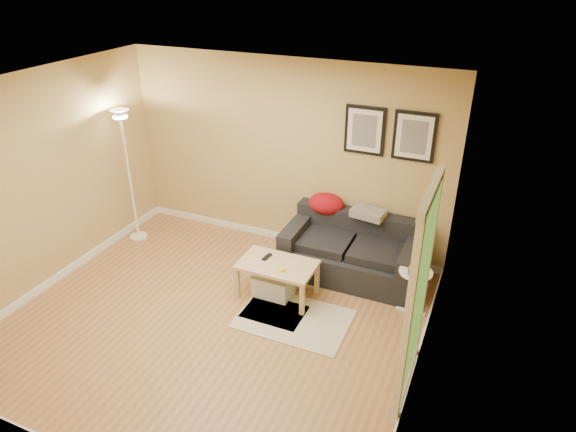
# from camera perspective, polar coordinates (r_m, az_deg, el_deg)

# --- Properties ---
(floor) EXTENTS (4.50, 4.50, 0.00)m
(floor) POSITION_cam_1_polar(r_m,az_deg,el_deg) (5.95, -8.32, -11.53)
(floor) COLOR #AD784A
(floor) RESTS_ON ground
(ceiling) EXTENTS (4.50, 4.50, 0.00)m
(ceiling) POSITION_cam_1_polar(r_m,az_deg,el_deg) (4.78, -10.46, 13.52)
(ceiling) COLOR white
(ceiling) RESTS_ON wall_back
(wall_back) EXTENTS (4.50, 0.00, 4.50)m
(wall_back) POSITION_cam_1_polar(r_m,az_deg,el_deg) (6.85, -0.38, 6.79)
(wall_back) COLOR tan
(wall_back) RESTS_ON ground
(wall_front) EXTENTS (4.50, 0.00, 4.50)m
(wall_front) POSITION_cam_1_polar(r_m,az_deg,el_deg) (4.00, -24.86, -12.72)
(wall_front) COLOR tan
(wall_front) RESTS_ON ground
(wall_left) EXTENTS (0.00, 4.00, 4.00)m
(wall_left) POSITION_cam_1_polar(r_m,az_deg,el_deg) (6.65, -25.97, 3.26)
(wall_left) COLOR tan
(wall_left) RESTS_ON ground
(wall_right) EXTENTS (0.00, 4.00, 4.00)m
(wall_right) POSITION_cam_1_polar(r_m,az_deg,el_deg) (4.56, 15.58, -5.66)
(wall_right) COLOR tan
(wall_right) RESTS_ON ground
(baseboard_back) EXTENTS (4.50, 0.02, 0.10)m
(baseboard_back) POSITION_cam_1_polar(r_m,az_deg,el_deg) (7.37, -0.38, -2.37)
(baseboard_back) COLOR white
(baseboard_back) RESTS_ON ground
(baseboard_left) EXTENTS (0.02, 4.00, 0.10)m
(baseboard_left) POSITION_cam_1_polar(r_m,az_deg,el_deg) (7.19, -23.89, -5.85)
(baseboard_left) COLOR white
(baseboard_left) RESTS_ON ground
(baseboard_right) EXTENTS (0.02, 4.00, 0.10)m
(baseboard_right) POSITION_cam_1_polar(r_m,az_deg,el_deg) (5.33, 13.73, -16.99)
(baseboard_right) COLOR white
(baseboard_right) RESTS_ON ground
(sofa) EXTENTS (1.70, 0.90, 0.75)m
(sofa) POSITION_cam_1_polar(r_m,az_deg,el_deg) (6.50, 7.16, -3.70)
(sofa) COLOR black
(sofa) RESTS_ON ground
(red_throw) EXTENTS (0.48, 0.36, 0.28)m
(red_throw) POSITION_cam_1_polar(r_m,az_deg,el_deg) (6.72, 4.32, 1.37)
(red_throw) COLOR maroon
(red_throw) RESTS_ON sofa
(plaid_throw) EXTENTS (0.45, 0.32, 0.10)m
(plaid_throw) POSITION_cam_1_polar(r_m,az_deg,el_deg) (6.52, 9.01, 0.32)
(plaid_throw) COLOR tan
(plaid_throw) RESTS_ON sofa
(framed_print_left) EXTENTS (0.50, 0.04, 0.60)m
(framed_print_left) POSITION_cam_1_polar(r_m,az_deg,el_deg) (6.32, 8.62, 9.50)
(framed_print_left) COLOR black
(framed_print_left) RESTS_ON wall_back
(framed_print_right) EXTENTS (0.50, 0.04, 0.60)m
(framed_print_right) POSITION_cam_1_polar(r_m,az_deg,el_deg) (6.20, 14.01, 8.65)
(framed_print_right) COLOR black
(framed_print_right) RESTS_ON wall_back
(area_rug) EXTENTS (1.25, 0.85, 0.01)m
(area_rug) POSITION_cam_1_polar(r_m,az_deg,el_deg) (5.90, 0.67, -11.48)
(area_rug) COLOR beige
(area_rug) RESTS_ON ground
(green_runner) EXTENTS (0.70, 0.50, 0.01)m
(green_runner) POSITION_cam_1_polar(r_m,az_deg,el_deg) (6.01, -1.55, -10.70)
(green_runner) COLOR #668C4C
(green_runner) RESTS_ON ground
(coffee_table) EXTENTS (0.91, 0.56, 0.45)m
(coffee_table) POSITION_cam_1_polar(r_m,az_deg,el_deg) (6.15, -1.19, -7.13)
(coffee_table) COLOR tan
(coffee_table) RESTS_ON ground
(remote_control) EXTENTS (0.07, 0.17, 0.02)m
(remote_control) POSITION_cam_1_polar(r_m,az_deg,el_deg) (6.13, -2.38, -4.61)
(remote_control) COLOR black
(remote_control) RESTS_ON coffee_table
(tape_roll) EXTENTS (0.07, 0.07, 0.03)m
(tape_roll) POSITION_cam_1_polar(r_m,az_deg,el_deg) (5.89, -0.68, -6.05)
(tape_roll) COLOR yellow
(tape_roll) RESTS_ON coffee_table
(storage_bin) EXTENTS (0.47, 0.34, 0.29)m
(storage_bin) POSITION_cam_1_polar(r_m,az_deg,el_deg) (6.20, -1.64, -7.73)
(storage_bin) COLOR white
(storage_bin) RESTS_ON ground
(side_table) EXTENTS (0.38, 0.38, 0.57)m
(side_table) POSITION_cam_1_polar(r_m,az_deg,el_deg) (6.00, 13.86, -8.31)
(side_table) COLOR white
(side_table) RESTS_ON ground
(book_stack) EXTENTS (0.19, 0.24, 0.07)m
(book_stack) POSITION_cam_1_polar(r_m,az_deg,el_deg) (5.82, 14.30, -5.79)
(book_stack) COLOR teal
(book_stack) RESTS_ON side_table
(floor_lamp) EXTENTS (0.25, 0.25, 1.91)m
(floor_lamp) POSITION_cam_1_polar(r_m,az_deg,el_deg) (7.39, -17.31, 3.81)
(floor_lamp) COLOR white
(floor_lamp) RESTS_ON ground
(doorway) EXTENTS (0.12, 1.01, 2.13)m
(doorway) POSITION_cam_1_polar(r_m,az_deg,el_deg) (4.60, 14.22, -9.37)
(doorway) COLOR white
(doorway) RESTS_ON ground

